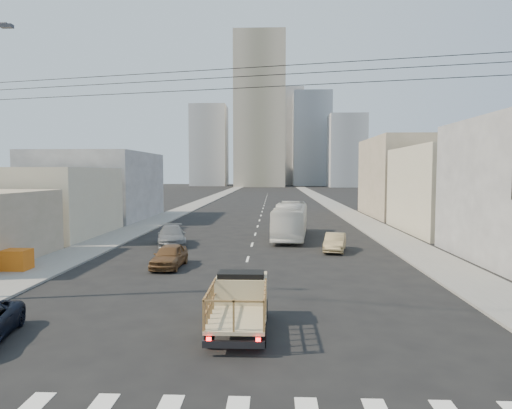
# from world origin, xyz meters

# --- Properties ---
(ground) EXTENTS (420.00, 420.00, 0.00)m
(ground) POSITION_xyz_m (0.00, 0.00, 0.00)
(ground) COLOR black
(ground) RESTS_ON ground
(sidewalk_left) EXTENTS (3.50, 180.00, 0.12)m
(sidewalk_left) POSITION_xyz_m (-11.75, 70.00, 0.06)
(sidewalk_left) COLOR slate
(sidewalk_left) RESTS_ON ground
(sidewalk_right) EXTENTS (3.50, 180.00, 0.12)m
(sidewalk_right) POSITION_xyz_m (11.75, 70.00, 0.06)
(sidewalk_right) COLOR slate
(sidewalk_right) RESTS_ON ground
(lane_dashes) EXTENTS (0.15, 104.00, 0.01)m
(lane_dashes) POSITION_xyz_m (0.00, 53.00, 0.01)
(lane_dashes) COLOR silver
(lane_dashes) RESTS_ON ground
(flatbed_pickup) EXTENTS (1.95, 4.41, 1.90)m
(flatbed_pickup) POSITION_xyz_m (0.48, 0.75, 1.09)
(flatbed_pickup) COLOR tan
(flatbed_pickup) RESTS_ON ground
(city_bus) EXTENTS (3.47, 10.88, 2.98)m
(city_bus) POSITION_xyz_m (3.12, 23.98, 1.49)
(city_bus) COLOR silver
(city_bus) RESTS_ON ground
(sedan_brown) EXTENTS (1.75, 4.03, 1.35)m
(sedan_brown) POSITION_xyz_m (-4.47, 11.28, 0.68)
(sedan_brown) COLOR brown
(sedan_brown) RESTS_ON ground
(sedan_tan) EXTENTS (2.13, 4.08, 1.28)m
(sedan_tan) POSITION_xyz_m (6.04, 17.24, 0.64)
(sedan_tan) COLOR #8E7A53
(sedan_tan) RESTS_ON ground
(sedan_grey) EXTENTS (3.20, 5.43, 1.48)m
(sedan_grey) POSITION_xyz_m (-6.17, 19.44, 0.74)
(sedan_grey) COLOR slate
(sedan_grey) RESTS_ON ground
(overhead_wires) EXTENTS (23.01, 5.02, 0.72)m
(overhead_wires) POSITION_xyz_m (0.00, 1.50, 8.97)
(overhead_wires) COLOR black
(overhead_wires) RESTS_ON ground
(crate_stack) EXTENTS (1.80, 1.20, 1.14)m
(crate_stack) POSITION_xyz_m (-13.00, 9.75, 0.69)
(crate_stack) COLOR #CD6113
(crate_stack) RESTS_ON sidewalk_left
(bldg_right_mid) EXTENTS (11.00, 14.00, 8.00)m
(bldg_right_mid) POSITION_xyz_m (19.50, 28.00, 4.00)
(bldg_right_mid) COLOR #BAAE96
(bldg_right_mid) RESTS_ON ground
(bldg_right_far) EXTENTS (12.00, 16.00, 10.00)m
(bldg_right_far) POSITION_xyz_m (20.00, 44.00, 5.00)
(bldg_right_far) COLOR gray
(bldg_right_far) RESTS_ON ground
(bldg_left_mid) EXTENTS (11.00, 12.00, 6.00)m
(bldg_left_mid) POSITION_xyz_m (-19.00, 24.00, 3.00)
(bldg_left_mid) COLOR #BAAE96
(bldg_left_mid) RESTS_ON ground
(bldg_left_far) EXTENTS (12.00, 16.00, 8.00)m
(bldg_left_far) POSITION_xyz_m (-19.50, 39.00, 4.00)
(bldg_left_far) COLOR gray
(bldg_left_far) RESTS_ON ground
(high_rise_tower) EXTENTS (20.00, 20.00, 60.00)m
(high_rise_tower) POSITION_xyz_m (-4.00, 170.00, 30.00)
(high_rise_tower) COLOR gray
(high_rise_tower) RESTS_ON ground
(midrise_ne) EXTENTS (16.00, 16.00, 40.00)m
(midrise_ne) POSITION_xyz_m (18.00, 185.00, 20.00)
(midrise_ne) COLOR #969A9E
(midrise_ne) RESTS_ON ground
(midrise_nw) EXTENTS (15.00, 15.00, 34.00)m
(midrise_nw) POSITION_xyz_m (-26.00, 180.00, 17.00)
(midrise_nw) COLOR #969A9E
(midrise_nw) RESTS_ON ground
(midrise_back) EXTENTS (18.00, 18.00, 44.00)m
(midrise_back) POSITION_xyz_m (6.00, 200.00, 22.00)
(midrise_back) COLOR gray
(midrise_back) RESTS_ON ground
(midrise_east) EXTENTS (14.00, 14.00, 28.00)m
(midrise_east) POSITION_xyz_m (30.00, 165.00, 14.00)
(midrise_east) COLOR #969A9E
(midrise_east) RESTS_ON ground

